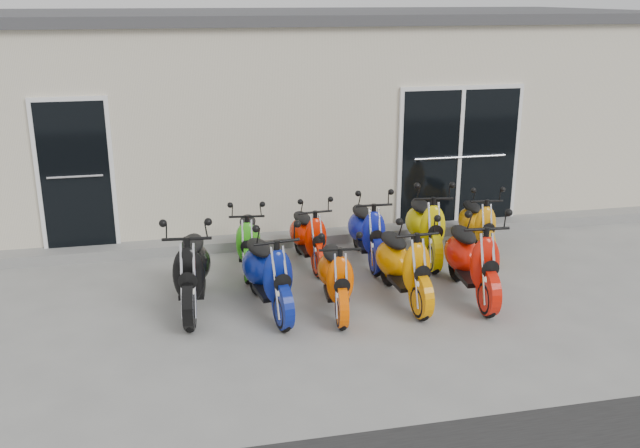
% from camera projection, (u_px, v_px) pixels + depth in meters
% --- Properties ---
extents(ground, '(80.00, 80.00, 0.00)m').
position_uv_depth(ground, '(330.00, 294.00, 9.09)').
color(ground, gray).
rests_on(ground, ground).
extents(building, '(14.00, 6.00, 3.20)m').
position_uv_depth(building, '(267.00, 108.00, 13.43)').
color(building, beige).
rests_on(building, ground).
extents(roof_cap, '(14.20, 6.20, 0.16)m').
position_uv_depth(roof_cap, '(265.00, 15.00, 12.91)').
color(roof_cap, '#3F3F42').
rests_on(roof_cap, building).
extents(front_step, '(14.00, 0.40, 0.15)m').
position_uv_depth(front_step, '(300.00, 238.00, 10.94)').
color(front_step, gray).
rests_on(front_step, ground).
extents(door_left, '(1.07, 0.08, 2.22)m').
position_uv_depth(door_left, '(75.00, 171.00, 10.06)').
color(door_left, black).
rests_on(door_left, front_step).
extents(door_right, '(2.02, 0.08, 2.22)m').
position_uv_depth(door_right, '(459.00, 153.00, 11.25)').
color(door_right, black).
rests_on(door_right, front_step).
extents(scooter_front_black, '(0.82, 1.80, 1.29)m').
position_uv_depth(scooter_front_black, '(191.00, 260.00, 8.45)').
color(scooter_front_black, black).
rests_on(scooter_front_black, ground).
extents(scooter_front_blue, '(0.85, 1.76, 1.25)m').
position_uv_depth(scooter_front_blue, '(268.00, 263.00, 8.41)').
color(scooter_front_blue, navy).
rests_on(scooter_front_blue, ground).
extents(scooter_front_orange_a, '(0.70, 1.56, 1.12)m').
position_uv_depth(scooter_front_orange_a, '(336.00, 267.00, 8.45)').
color(scooter_front_orange_a, '#F65500').
rests_on(scooter_front_orange_a, ground).
extents(scooter_front_orange_b, '(0.68, 1.69, 1.23)m').
position_uv_depth(scooter_front_orange_b, '(404.00, 255.00, 8.70)').
color(scooter_front_orange_b, orange).
rests_on(scooter_front_orange_b, ground).
extents(scooter_front_red, '(0.76, 1.77, 1.28)m').
position_uv_depth(scooter_front_red, '(473.00, 249.00, 8.80)').
color(scooter_front_red, red).
rests_on(scooter_front_red, ground).
extents(scooter_back_green, '(0.72, 1.53, 1.09)m').
position_uv_depth(scooter_back_green, '(248.00, 233.00, 9.72)').
color(scooter_back_green, green).
rests_on(scooter_back_green, ground).
extents(scooter_back_red, '(0.64, 1.51, 1.09)m').
position_uv_depth(scooter_back_red, '(308.00, 228.00, 9.90)').
color(scooter_back_red, red).
rests_on(scooter_back_red, ground).
extents(scooter_back_blue, '(0.65, 1.61, 1.17)m').
position_uv_depth(scooter_back_blue, '(367.00, 223.00, 10.00)').
color(scooter_back_blue, '#101A9C').
rests_on(scooter_back_blue, ground).
extents(scooter_back_yellow, '(0.83, 1.75, 1.25)m').
position_uv_depth(scooter_back_yellow, '(426.00, 217.00, 10.12)').
color(scooter_back_yellow, '#D6C203').
rests_on(scooter_back_yellow, ground).
extents(scooter_back_extra, '(0.72, 1.53, 1.09)m').
position_uv_depth(scooter_back_extra, '(478.00, 217.00, 10.42)').
color(scooter_back_extra, orange).
rests_on(scooter_back_extra, ground).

